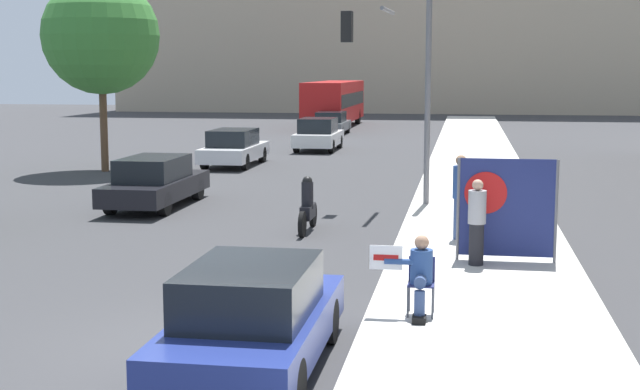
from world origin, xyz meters
name	(u,v)px	position (x,y,z in m)	size (l,w,h in m)	color
ground_plane	(213,348)	(0.00, 0.00, 0.00)	(160.00, 160.00, 0.00)	#38383A
sidewalk_curb	(477,197)	(3.78, 15.00, 0.07)	(3.68, 90.00, 0.13)	beige
seated_protester	(419,273)	(2.76, 1.62, 0.80)	(0.98, 0.77, 1.22)	#474C56
jogger_on_sidewalk	(477,222)	(3.64, 5.34, 0.97)	(0.34, 0.34, 1.64)	black
pedestrian_behind	(460,196)	(3.31, 7.94, 1.09)	(0.34, 0.34, 1.85)	#334775
protest_banner	(506,208)	(4.19, 5.77, 1.19)	(1.91, 0.06, 2.00)	slate
traffic_light_pole	(397,68)	(1.51, 13.06, 3.86)	(2.48, 2.25, 5.57)	slate
parked_car_curbside	(253,318)	(0.79, -0.89, 0.71)	(1.73, 4.24, 1.42)	navy
car_on_road_nearest	(155,182)	(-5.12, 12.02, 0.71)	(1.71, 4.76, 1.42)	black
car_on_road_midblock	(234,148)	(-5.69, 22.77, 0.73)	(1.82, 4.74, 1.46)	silver
car_on_road_distant	(318,135)	(-3.48, 29.95, 0.76)	(1.86, 4.24, 1.54)	white
car_on_road_far_lane	(331,123)	(-4.40, 40.17, 0.69)	(1.77, 4.49, 1.36)	#565B60
city_bus_on_road	(334,101)	(-5.20, 46.87, 1.74)	(2.53, 11.97, 3.01)	red
motorcycle_on_road	(308,208)	(-0.26, 8.97, 0.56)	(0.28, 2.06, 1.34)	black
street_tree_midblock	(101,36)	(-10.04, 20.19, 5.04)	(4.34, 4.34, 7.23)	brown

